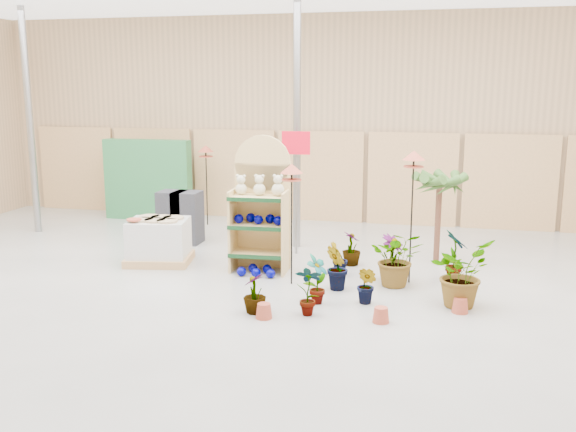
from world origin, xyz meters
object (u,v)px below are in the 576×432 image
potted_plant_2 (397,258)px  display_shelf (261,209)px  bird_table_front (292,173)px  pallet_stack (159,241)px

potted_plant_2 → display_shelf: bearing=169.0°
display_shelf → potted_plant_2: (2.24, -0.44, -0.57)m
bird_table_front → pallet_stack: bearing=165.2°
display_shelf → pallet_stack: (-1.80, -0.06, -0.63)m
pallet_stack → bird_table_front: bearing=-25.0°
bird_table_front → potted_plant_2: bearing=9.8°
potted_plant_2 → bird_table_front: bearing=-170.2°
bird_table_front → display_shelf: bearing=133.3°
bird_table_front → potted_plant_2: bird_table_front is taller
display_shelf → pallet_stack: size_ratio=1.84×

